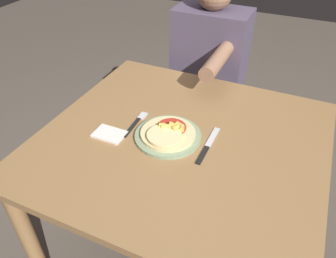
% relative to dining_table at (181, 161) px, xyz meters
% --- Properties ---
extents(ground_plane, '(8.00, 8.00, 0.00)m').
position_rel_dining_table_xyz_m(ground_plane, '(0.00, 0.00, -0.65)').
color(ground_plane, brown).
extents(dining_table, '(1.04, 0.98, 0.77)m').
position_rel_dining_table_xyz_m(dining_table, '(0.00, 0.00, 0.00)').
color(dining_table, olive).
rests_on(dining_table, ground_plane).
extents(plate, '(0.25, 0.25, 0.01)m').
position_rel_dining_table_xyz_m(plate, '(-0.05, -0.02, 0.12)').
color(plate, gray).
rests_on(plate, dining_table).
extents(pizza, '(0.21, 0.21, 0.04)m').
position_rel_dining_table_xyz_m(pizza, '(-0.05, -0.02, 0.14)').
color(pizza, '#E0C689').
rests_on(pizza, plate).
extents(fork, '(0.03, 0.18, 0.00)m').
position_rel_dining_table_xyz_m(fork, '(-0.20, 0.01, 0.12)').
color(fork, black).
rests_on(fork, dining_table).
extents(knife, '(0.02, 0.22, 0.00)m').
position_rel_dining_table_xyz_m(knife, '(0.10, -0.00, 0.12)').
color(knife, black).
rests_on(knife, dining_table).
extents(napkin, '(0.12, 0.08, 0.01)m').
position_rel_dining_table_xyz_m(napkin, '(-0.26, -0.10, 0.12)').
color(napkin, silver).
rests_on(napkin, dining_table).
extents(person_diner, '(0.38, 0.52, 1.20)m').
position_rel_dining_table_xyz_m(person_diner, '(-0.12, 0.69, 0.04)').
color(person_diner, '#2D2D38').
rests_on(person_diner, ground_plane).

